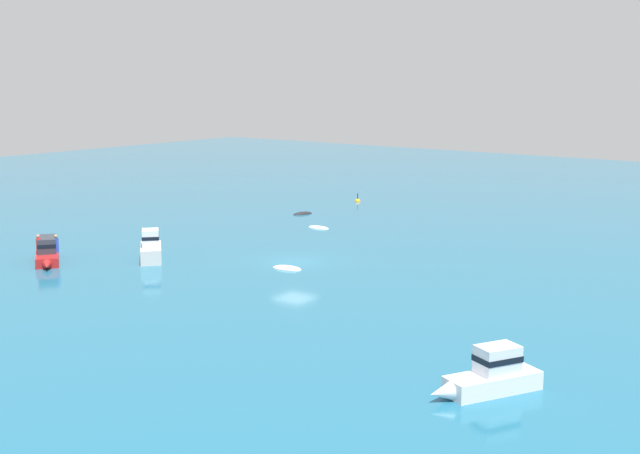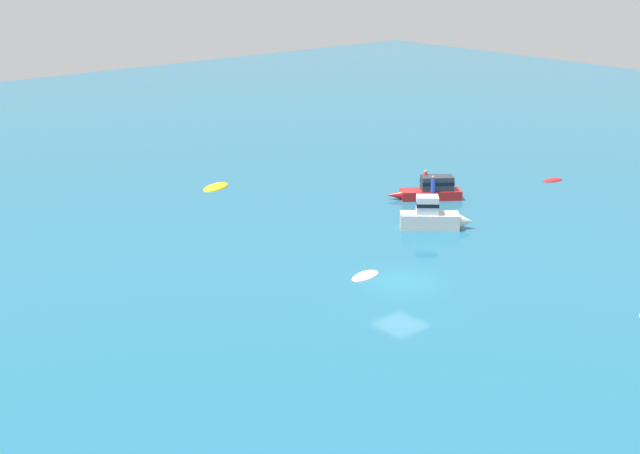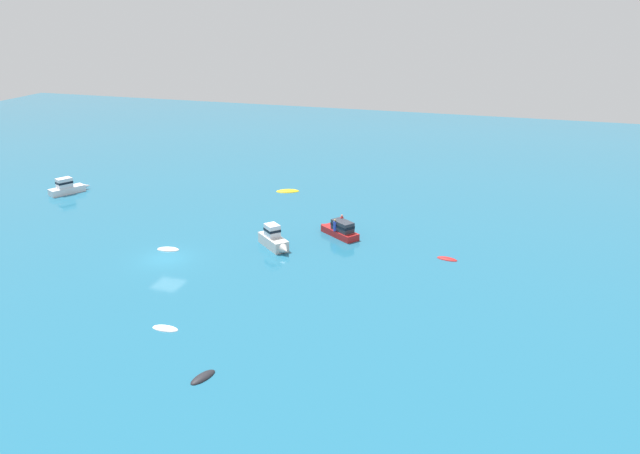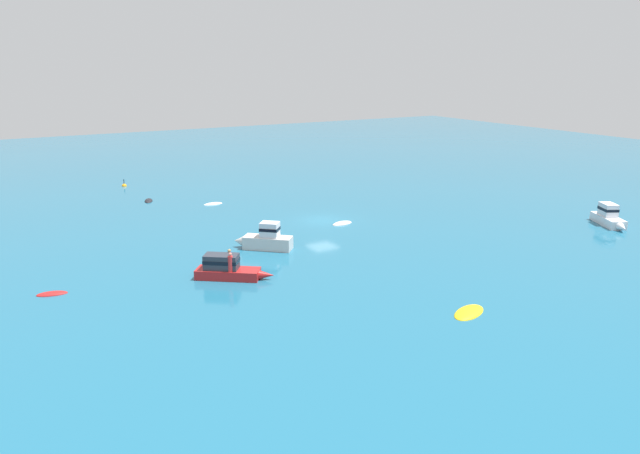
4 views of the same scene
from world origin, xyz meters
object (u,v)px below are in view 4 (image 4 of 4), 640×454
at_px(cabin_cruiser, 228,268).
at_px(channel_buoy, 124,186).
at_px(rib_1, 469,313).
at_px(tender_1, 149,201).
at_px(motor_cruiser, 609,217).
at_px(tender, 52,294).
at_px(rib, 342,224).
at_px(tender_2, 213,204).
at_px(motor_cruiser_1, 265,239).

distance_m(cabin_cruiser, channel_buoy, 34.81).
bearing_deg(rib_1, tender_1, -100.01).
bearing_deg(tender_1, motor_cruiser, 65.43).
height_order(tender, rib_1, rib_1).
height_order(rib, tender_1, tender_1).
distance_m(tender, tender_2, 25.10).
xyz_separation_m(rib, channel_buoy, (-26.75, -12.98, 0.01)).
height_order(rib, cabin_cruiser, cabin_cruiser).
bearing_deg(tender, motor_cruiser_1, 19.72).
bearing_deg(motor_cruiser, motor_cruiser_1, -79.54).
bearing_deg(rib_1, cabin_cruiser, -73.90).
xyz_separation_m(cabin_cruiser, tender_2, (-20.99, 6.66, -0.68)).
bearing_deg(rib_1, motor_cruiser_1, -96.36).
relative_size(motor_cruiser, tender, 2.46).
relative_size(cabin_cruiser, rib_1, 1.60).
bearing_deg(rib, motor_cruiser, -39.97).
xyz_separation_m(cabin_cruiser, motor_cruiser_1, (-4.68, 4.90, 0.09)).
xyz_separation_m(tender, channel_buoy, (-32.10, 11.48, 0.01)).
bearing_deg(cabin_cruiser, tender_2, 108.72).
bearing_deg(rib_1, motor_cruiser, 176.37).
xyz_separation_m(cabin_cruiser, rib_1, (12.28, 9.85, -0.68)).
distance_m(motor_cruiser, motor_cruiser_1, 30.40).
distance_m(tender, rib, 25.04).
bearing_deg(motor_cruiser, rib_1, -44.04).
bearing_deg(motor_cruiser_1, tender_2, -54.06).
bearing_deg(rib, tender, -176.80).
distance_m(tender_1, motor_cruiser_1, 21.23).
relative_size(tender, rib, 0.90).
xyz_separation_m(motor_cruiser, channel_buoy, (-38.74, -33.09, -0.70)).
xyz_separation_m(motor_cruiser, tender_1, (-29.55, -32.67, -0.71)).
bearing_deg(channel_buoy, cabin_cruiser, -1.57).
relative_size(rib_1, channel_buoy, 2.78).
bearing_deg(motor_cruiser_1, rib, -117.51).
bearing_deg(motor_cruiser_1, cabin_cruiser, 85.80).
height_order(tender, channel_buoy, channel_buoy).
bearing_deg(tender_2, tender_1, -41.16).
distance_m(rib_1, tender_2, 33.42).
relative_size(motor_cruiser, channel_buoy, 4.45).
bearing_deg(tender, tender_1, 74.92).
height_order(motor_cruiser, tender, motor_cruiser).
relative_size(rib, tender_2, 1.13).
xyz_separation_m(tender, rib_1, (14.97, 20.37, 0.00)).
xyz_separation_m(tender_1, cabin_cruiser, (25.60, -1.37, 0.68)).
distance_m(rib, channel_buoy, 29.73).
relative_size(motor_cruiser, tender_2, 2.48).
bearing_deg(tender, rib_1, -23.96).
distance_m(motor_cruiser, channel_buoy, 50.96).
xyz_separation_m(tender_1, motor_cruiser_1, (20.92, 3.52, 0.77)).
xyz_separation_m(rib, tender_1, (-17.56, -12.56, 0.00)).
relative_size(tender, tender_2, 1.01).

